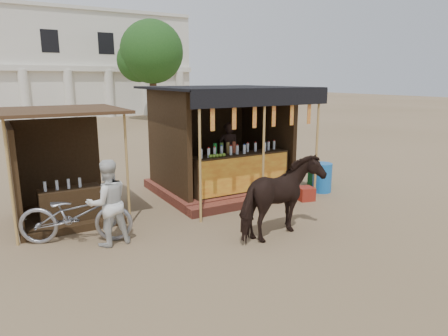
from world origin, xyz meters
name	(u,v)px	position (x,y,z in m)	size (l,w,h in m)	color
ground	(267,241)	(0.00, 0.00, 0.00)	(120.00, 120.00, 0.00)	#846B4C
main_stall	(224,154)	(1.01, 3.36, 1.02)	(3.60, 3.61, 2.78)	brown
secondary_stall	(56,181)	(-3.17, 3.24, 0.85)	(2.40, 2.40, 2.38)	#332112
cow	(281,198)	(0.37, 0.06, 0.77)	(0.83, 1.83, 1.55)	black
motorbike	(76,214)	(-3.06, 1.76, 0.54)	(0.71, 2.04, 1.07)	gray
bystander	(108,203)	(-2.57, 1.35, 0.79)	(0.77, 0.60, 1.59)	silver
blue_barrel	(322,178)	(3.28, 2.00, 0.39)	(0.50, 0.50, 0.78)	#1761B1
red_crate	(305,194)	(2.38, 1.63, 0.17)	(0.38, 0.38, 0.33)	maroon
cooler	(320,176)	(3.76, 2.60, 0.23)	(0.74, 0.61, 0.46)	#1C8037
background_building	(18,65)	(-2.00, 29.94, 3.98)	(26.00, 7.45, 8.18)	silver
tree	(149,54)	(5.81, 22.14, 4.63)	(4.50, 4.40, 7.00)	#382314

